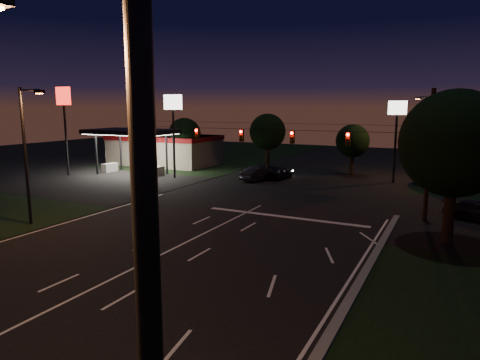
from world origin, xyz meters
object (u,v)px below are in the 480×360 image
Objects in this scene: car_oncoming_b at (259,174)px; car_oncoming_a at (280,173)px; utility_pole_right at (424,220)px; car_cross at (480,212)px; tree_right_near at (455,145)px.

car_oncoming_a is at bearing -111.47° from car_oncoming_b.
car_cross is (3.37, 1.33, 0.68)m from utility_pole_right.
tree_right_near is 24.18m from car_oncoming_a.
tree_right_near is at bearing -72.47° from utility_pole_right.
tree_right_near is 1.94× the size of car_oncoming_b.
utility_pole_right is 2.00× the size of car_oncoming_b.
car_cross is at bearing 21.59° from utility_pole_right.
car_cross is at bearing 155.73° from car_oncoming_a.
utility_pole_right is 7.61m from tree_right_near.
utility_pole_right is at bearing 107.53° from tree_right_near.
car_oncoming_a is 2.62m from car_oncoming_b.
car_oncoming_b is at bearing 86.80° from car_cross.
car_cross is (1.84, 6.17, -5.00)m from tree_right_near.
tree_right_near reaches higher than utility_pole_right.
utility_pole_right is 1.93× the size of car_cross.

